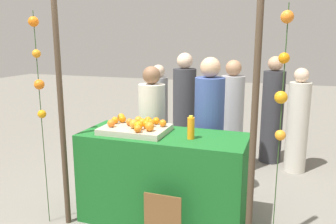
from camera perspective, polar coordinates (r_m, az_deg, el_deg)
The scene contains 32 objects.
ground_plane at distance 3.88m, azimuth -0.76°, elevation -17.27°, with size 24.00×24.00×0.00m, color gray.
stall_counter at distance 3.67m, azimuth -0.78°, elevation -10.81°, with size 1.69×0.70×0.95m, color #196023.
orange_tray at distance 3.59m, azimuth -5.43°, elevation -2.88°, with size 0.67×0.49×0.06m, color #B2AD99.
orange_0 at distance 3.39m, azimuth -3.09°, elevation -2.44°, with size 0.09×0.09×0.09m, color orange.
orange_1 at distance 3.84m, azimuth -7.76°, elevation -0.84°, with size 0.08×0.08×0.08m, color orange.
orange_2 at distance 3.64m, azimuth -3.31°, elevation -1.45°, with size 0.08×0.08×0.08m, color orange.
orange_3 at distance 3.50m, azimuth -5.68°, elevation -1.99°, with size 0.09×0.09×0.09m, color orange.
orange_4 at distance 3.72m, azimuth -8.76°, elevation -1.36°, with size 0.08×0.08×0.08m, color orange.
orange_5 at distance 3.55m, azimuth -2.90°, elevation -1.84°, with size 0.08×0.08×0.08m, color orange.
orange_6 at distance 3.48m, azimuth -3.53°, elevation -2.04°, with size 0.09×0.09×0.09m, color orange.
orange_7 at distance 3.43m, azimuth -4.94°, elevation -2.29°, with size 0.09×0.09×0.09m, color orange.
orange_8 at distance 3.62m, azimuth -6.37°, elevation -1.67°, with size 0.08×0.08×0.08m, color orange.
orange_9 at distance 3.68m, azimuth -4.91°, elevation -1.35°, with size 0.08×0.08×0.08m, color orange.
orange_10 at distance 3.75m, azimuth -7.55°, elevation -1.17°, with size 0.08×0.08×0.08m, color orange.
orange_11 at distance 3.55m, azimuth -0.86°, elevation -1.86°, with size 0.07×0.07×0.07m, color orange.
orange_12 at distance 3.58m, azimuth -9.39°, elevation -1.87°, with size 0.08×0.08×0.08m, color orange.
orange_13 at distance 3.61m, azimuth -4.23°, elevation -1.67°, with size 0.08×0.08×0.08m, color orange.
orange_14 at distance 3.65m, azimuth -1.96°, elevation -1.47°, with size 0.08×0.08×0.08m, color orange.
orange_15 at distance 3.35m, azimuth -5.05°, elevation -2.78°, with size 0.07×0.07×0.07m, color orange.
juice_bottle at distance 3.33m, azimuth 3.82°, elevation -2.65°, with size 0.07×0.07×0.23m.
chalkboard_sign at distance 3.27m, azimuth -0.88°, elevation -17.92°, with size 0.35×0.03×0.56m.
vendor_left at distance 4.21m, azimuth -2.64°, elevation -3.95°, with size 0.32×0.32×1.58m.
vendor_right at distance 4.04m, azimuth 6.75°, elevation -3.91°, with size 0.34×0.34×1.70m.
crowd_person_0 at distance 5.60m, azimuth -1.54°, elevation -0.31°, with size 0.30×0.30×1.49m.
crowd_person_1 at distance 5.13m, azimuth 2.71°, elevation -0.39°, with size 0.34×0.34×1.70m.
crowd_person_2 at distance 4.90m, azimuth 10.46°, elevation -1.65°, with size 0.32×0.32×1.62m.
crowd_person_3 at distance 5.52m, azimuth 16.86°, elevation -0.28°, with size 0.33×0.33×1.64m.
crowd_person_4 at distance 5.25m, azimuth 20.65°, elevation -1.92°, with size 0.30×0.30×1.50m.
canopy_post_left at distance 3.56m, azimuth -17.21°, elevation -0.60°, with size 0.06×0.06×2.31m, color #473828.
canopy_post_right at distance 2.89m, azimuth 13.97°, elevation -3.28°, with size 0.06×0.06×2.31m, color #473828.
garland_strand_left at distance 3.57m, azimuth -20.75°, elevation 6.70°, with size 0.11×0.10×2.15m.
garland_strand_right at distance 2.74m, azimuth 18.50°, elevation 5.31°, with size 0.11×0.10×2.15m.
Camera 1 is at (1.16, -3.17, 1.91)m, focal length 36.83 mm.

